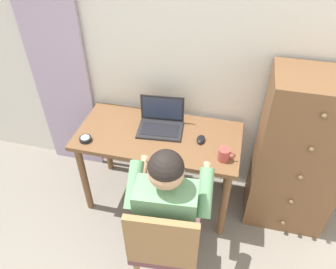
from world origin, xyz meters
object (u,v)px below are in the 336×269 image
desk (159,145)px  person_seated (169,202)px  coffee_mug (224,155)px  computer_mouse (201,139)px  chair (164,243)px  dresser (298,156)px  laptop (161,122)px  desk_clock (85,139)px

desk → person_seated: size_ratio=1.04×
coffee_mug → computer_mouse: bearing=139.6°
desk → computer_mouse: bearing=0.0°
desk → chair: chair is taller
dresser → coffee_mug: (-0.54, -0.26, 0.13)m
chair → laptop: (-0.23, 0.83, 0.29)m
person_seated → desk_clock: bearing=153.2°
chair → desk_clock: 0.96m
desk → desk_clock: (-0.51, -0.20, 0.13)m
chair → desk_clock: bearing=143.4°
person_seated → computer_mouse: person_seated is taller
chair → person_seated: bearing=94.6°
dresser → coffee_mug: dresser is taller
desk → laptop: (-0.00, 0.09, 0.16)m
coffee_mug → laptop: bearing=154.3°
desk → laptop: size_ratio=3.45×
computer_mouse → desk_clock: 0.86m
desk → desk_clock: size_ratio=13.91×
coffee_mug → desk: bearing=162.8°
desk → chair: size_ratio=1.41×
desk → person_seated: (0.22, -0.56, 0.05)m
computer_mouse → person_seated: bearing=-97.7°
dresser → laptop: size_ratio=3.64×
chair → computer_mouse: bearing=82.7°
laptop → person_seated: bearing=-71.4°
computer_mouse → desk_clock: size_ratio=1.11×
dresser → laptop: 1.06m
person_seated → laptop: bearing=108.6°
dresser → laptop: (-1.05, -0.01, 0.13)m
chair → coffee_mug: chair is taller
person_seated → computer_mouse: size_ratio=12.05×
computer_mouse → desk_clock: bearing=-163.5°
laptop → coffee_mug: (0.52, -0.25, -0.00)m
person_seated → laptop: 0.70m
chair → computer_mouse: size_ratio=8.87×
dresser → person_seated: size_ratio=1.10×
laptop → desk_clock: size_ratio=4.03×
dresser → desk_clock: bearing=-169.4°
dresser → desk: bearing=-174.8°
person_seated → chair: bearing=-85.4°
computer_mouse → chair: bearing=-93.9°
chair → desk_clock: size_ratio=9.86×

